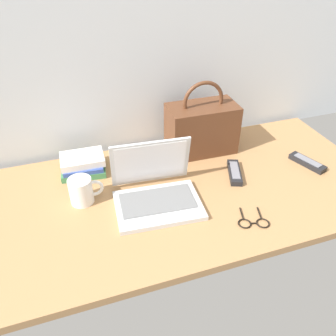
% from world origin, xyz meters
% --- Properties ---
extents(desk, '(1.60, 0.76, 0.03)m').
position_xyz_m(desk, '(0.00, 0.00, 0.01)').
color(desk, '#A87A4C').
rests_on(desk, ground).
extents(laptop, '(0.33, 0.29, 0.22)m').
position_xyz_m(laptop, '(-0.11, -0.02, 0.08)').
color(laptop, silver).
rests_on(laptop, desk).
extents(coffee_mug, '(0.13, 0.09, 0.10)m').
position_xyz_m(coffee_mug, '(-0.37, 0.06, 0.08)').
color(coffee_mug, white).
rests_on(coffee_mug, desk).
extents(remote_control_near, '(0.10, 0.17, 0.02)m').
position_xyz_m(remote_control_near, '(0.24, 0.03, 0.04)').
color(remote_control_near, black).
rests_on(remote_control_near, desk).
extents(remote_control_far, '(0.10, 0.17, 0.02)m').
position_xyz_m(remote_control_far, '(0.57, -0.01, 0.04)').
color(remote_control_far, black).
rests_on(remote_control_far, desk).
extents(eyeglasses, '(0.12, 0.13, 0.01)m').
position_xyz_m(eyeglasses, '(0.17, -0.25, 0.03)').
color(eyeglasses, black).
rests_on(eyeglasses, desk).
extents(handbag, '(0.30, 0.17, 0.33)m').
position_xyz_m(handbag, '(0.18, 0.25, 0.15)').
color(handbag, '#59331E').
rests_on(handbag, desk).
extents(book_stack, '(0.19, 0.17, 0.07)m').
position_xyz_m(book_stack, '(-0.35, 0.25, 0.07)').
color(book_stack, '#3F7F4C').
rests_on(book_stack, desk).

